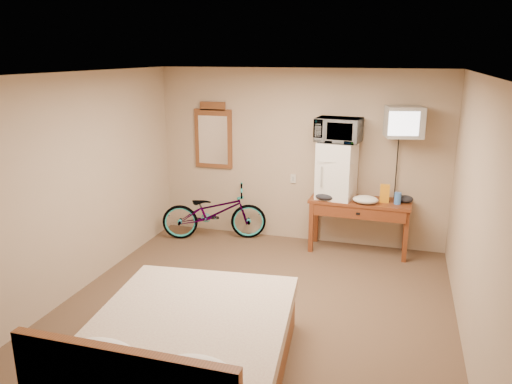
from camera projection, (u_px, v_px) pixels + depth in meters
room at (253, 200)px, 5.07m from camera, size 4.60×4.64×2.50m
desk at (359, 209)px, 6.84m from camera, size 1.38×0.56×0.75m
mini_fridge at (337, 170)px, 6.84m from camera, size 0.54×0.53×0.78m
microwave at (338, 130)px, 6.69m from camera, size 0.64×0.47×0.33m
snack_bag at (385, 193)px, 6.70m from camera, size 0.13×0.08×0.25m
blue_cup at (398, 198)px, 6.63m from camera, size 0.09×0.09×0.16m
cloth_cream at (365, 200)px, 6.67m from camera, size 0.34×0.26×0.10m
cloth_dark_a at (326, 196)px, 6.82m from camera, size 0.28×0.21×0.11m
cloth_dark_b at (405, 199)px, 6.71m from camera, size 0.21×0.18×0.10m
crt_television at (404, 122)px, 6.40m from camera, size 0.53×0.61×0.40m
wall_mirror at (213, 136)px, 7.46m from camera, size 0.58×0.04×0.99m
bicycle at (214, 212)px, 7.43m from camera, size 1.64×1.00×0.81m
bed at (183, 354)px, 4.12m from camera, size 1.86×2.33×0.90m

